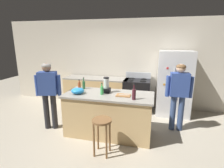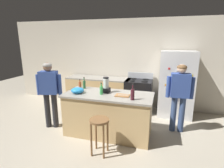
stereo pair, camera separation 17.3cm
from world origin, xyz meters
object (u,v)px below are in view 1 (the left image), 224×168
object	(u,v)px
bottle_wine	(134,94)
mixing_bowl	(78,91)
chef_knife	(124,95)
bottle_soda	(102,90)
kitchen_island	(109,114)
person_by_sink_right	(179,91)
bar_stool	(102,127)
bottle_cooking_sauce	(79,85)
bottle_olive_oil	(84,85)
blender_appliance	(106,86)
person_by_island_left	(48,90)
cutting_board	(123,95)
refrigerator	(174,84)
stove_range	(137,95)

from	to	relation	value
bottle_wine	mixing_bowl	bearing A→B (deg)	175.21
chef_knife	bottle_soda	bearing A→B (deg)	167.70
kitchen_island	mixing_bowl	world-z (taller)	mixing_bowl
person_by_sink_right	bar_stool	distance (m)	1.98
bottle_cooking_sauce	mixing_bowl	xyz separation A→B (m)	(0.14, -0.41, -0.02)
bottle_olive_oil	bottle_cooking_sauce	size ratio (longest dim) A/B	1.28
bottle_wine	bottle_olive_oil	size ratio (longest dim) A/B	1.14
bar_stool	chef_knife	world-z (taller)	chef_knife
person_by_sink_right	bottle_cooking_sauce	world-z (taller)	person_by_sink_right
kitchen_island	blender_appliance	distance (m)	0.63
bar_stool	blender_appliance	xyz separation A→B (m)	(-0.15, 0.85, 0.55)
chef_knife	person_by_island_left	bearing A→B (deg)	167.75
kitchen_island	cutting_board	bearing A→B (deg)	-8.78
blender_appliance	mixing_bowl	size ratio (longest dim) A/B	1.24
kitchen_island	refrigerator	world-z (taller)	refrigerator
bar_stool	stove_range	bearing A→B (deg)	80.29
blender_appliance	bottle_olive_oil	size ratio (longest dim) A/B	1.25
bottle_olive_oil	mixing_bowl	xyz separation A→B (m)	(0.02, -0.39, -0.04)
bottle_soda	bottle_olive_oil	bearing A→B (deg)	149.53
bar_stool	chef_knife	bearing A→B (deg)	67.98
bottle_olive_oil	person_by_island_left	bearing A→B (deg)	-154.62
blender_appliance	bottle_olive_oil	xyz separation A→B (m)	(-0.60, 0.16, -0.04)
person_by_island_left	refrigerator	bearing A→B (deg)	28.62
kitchen_island	bottle_olive_oil	size ratio (longest dim) A/B	6.97
refrigerator	bottle_cooking_sauce	xyz separation A→B (m)	(-2.29, -1.21, 0.12)
blender_appliance	cutting_board	xyz separation A→B (m)	(0.41, -0.16, -0.14)
stove_range	mixing_bowl	bearing A→B (deg)	-124.20
person_by_island_left	blender_appliance	bearing A→B (deg)	7.93
cutting_board	blender_appliance	bearing A→B (deg)	159.43
stove_range	blender_appliance	bearing A→B (deg)	-110.82
bottle_soda	cutting_board	size ratio (longest dim) A/B	0.85
chef_knife	person_by_sink_right	bearing A→B (deg)	14.65
person_by_sink_right	bottle_wine	xyz separation A→B (m)	(-0.92, -0.79, 0.11)
kitchen_island	bar_stool	xyz separation A→B (m)	(0.07, -0.75, 0.07)
bottle_soda	person_by_island_left	bearing A→B (deg)	-178.97
blender_appliance	refrigerator	bearing A→B (deg)	41.79
person_by_island_left	bottle_olive_oil	bearing A→B (deg)	25.38
blender_appliance	bottle_cooking_sauce	size ratio (longest dim) A/B	1.60
kitchen_island	cutting_board	size ratio (longest dim) A/B	6.41
mixing_bowl	chef_knife	bearing A→B (deg)	4.33
bar_stool	cutting_board	size ratio (longest dim) A/B	2.32
bottle_soda	chef_knife	world-z (taller)	bottle_soda
cutting_board	chef_knife	distance (m)	0.02
chef_knife	bottle_olive_oil	bearing A→B (deg)	149.75
stove_range	bottle_soda	distance (m)	1.78
bottle_wine	bottle_cooking_sauce	xyz separation A→B (m)	(-1.38, 0.52, -0.04)
bar_stool	mixing_bowl	bearing A→B (deg)	139.83
kitchen_island	chef_knife	xyz separation A→B (m)	(0.35, -0.05, 0.49)
bar_stool	bottle_olive_oil	world-z (taller)	bottle_olive_oil
stove_range	bottle_soda	world-z (taller)	bottle_soda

